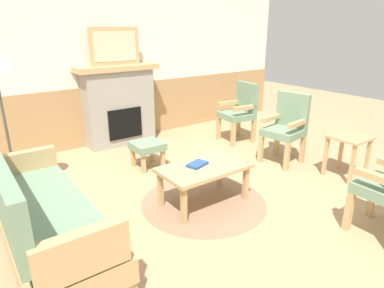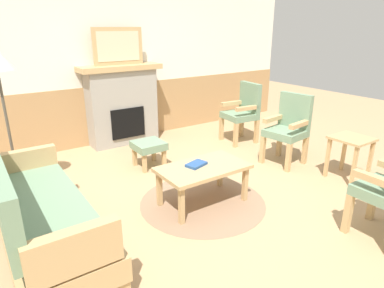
{
  "view_description": "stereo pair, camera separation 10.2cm",
  "coord_description": "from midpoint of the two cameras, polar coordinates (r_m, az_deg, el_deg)",
  "views": [
    {
      "loc": [
        -2.18,
        -2.64,
        1.86
      ],
      "look_at": [
        0.0,
        0.35,
        0.55
      ],
      "focal_mm": 31.37,
      "sensor_mm": 36.0,
      "label": 1
    },
    {
      "loc": [
        -2.1,
        -2.7,
        1.86
      ],
      "look_at": [
        0.0,
        0.35,
        0.55
      ],
      "focal_mm": 31.37,
      "sensor_mm": 36.0,
      "label": 2
    }
  ],
  "objects": [
    {
      "name": "fireplace",
      "position": [
        5.58,
        -11.25,
        6.64
      ],
      "size": [
        1.3,
        0.44,
        1.28
      ],
      "color": "gray",
      "rests_on": "ground_plane"
    },
    {
      "name": "side_table",
      "position": [
        4.67,
        25.96,
        -0.32
      ],
      "size": [
        0.44,
        0.44,
        0.55
      ],
      "color": "tan",
      "rests_on": "ground_plane"
    },
    {
      "name": "book_on_table",
      "position": [
        3.6,
        1.55,
        -3.48
      ],
      "size": [
        0.25,
        0.2,
        0.03
      ],
      "primitive_type": "cube",
      "rotation": [
        0.0,
        0.0,
        0.28
      ],
      "color": "navy",
      "rests_on": "coffee_table"
    },
    {
      "name": "round_rug",
      "position": [
        3.79,
        2.6,
        -9.86
      ],
      "size": [
        1.39,
        1.39,
        0.01
      ],
      "primitive_type": "cylinder",
      "color": "#896B51",
      "rests_on": "ground_plane"
    },
    {
      "name": "framed_picture",
      "position": [
        5.46,
        -11.9,
        15.96
      ],
      "size": [
        0.8,
        0.04,
        0.56
      ],
      "color": "tan",
      "rests_on": "fireplace"
    },
    {
      "name": "coffee_table",
      "position": [
        3.62,
        2.69,
        -4.58
      ],
      "size": [
        0.96,
        0.56,
        0.44
      ],
      "color": "tan",
      "rests_on": "ground_plane"
    },
    {
      "name": "couch",
      "position": [
        3.07,
        -23.55,
        -10.73
      ],
      "size": [
        0.7,
        1.8,
        0.98
      ],
      "color": "tan",
      "rests_on": "ground_plane"
    },
    {
      "name": "armchair_near_fireplace",
      "position": [
        4.88,
        16.72,
        2.97
      ],
      "size": [
        0.54,
        0.54,
        0.98
      ],
      "color": "tan",
      "rests_on": "ground_plane"
    },
    {
      "name": "armchair_by_window_left",
      "position": [
        5.66,
        9.22,
        5.75
      ],
      "size": [
        0.53,
        0.53,
        0.98
      ],
      "color": "tan",
      "rests_on": "ground_plane"
    },
    {
      "name": "footstool",
      "position": [
        4.63,
        -6.74,
        -0.53
      ],
      "size": [
        0.4,
        0.4,
        0.36
      ],
      "color": "tan",
      "rests_on": "ground_plane"
    },
    {
      "name": "ground_plane",
      "position": [
        3.89,
        3.72,
        -9.09
      ],
      "size": [
        14.0,
        14.0,
        0.0
      ],
      "primitive_type": "plane",
      "color": "tan"
    },
    {
      "name": "wall_back",
      "position": [
        5.71,
        -12.73,
        13.52
      ],
      "size": [
        7.2,
        0.14,
        2.7
      ],
      "color": "silver",
      "rests_on": "ground_plane"
    }
  ]
}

